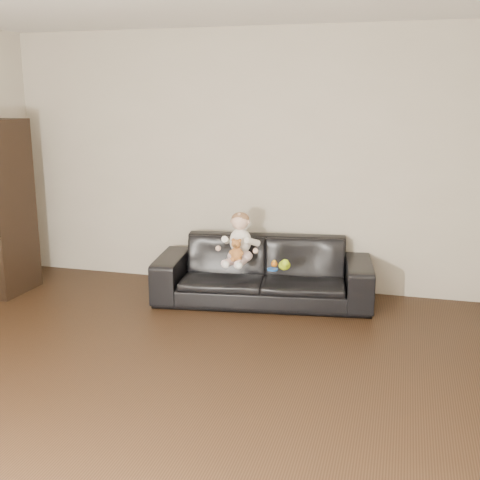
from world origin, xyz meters
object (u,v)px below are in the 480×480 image
(teddy_bear, at_px, (236,250))
(cabinet, at_px, (0,208))
(toy_green, at_px, (284,265))
(toy_rattle, at_px, (274,264))
(baby, at_px, (240,241))
(sofa, at_px, (263,271))
(toy_blue_disc, at_px, (272,269))

(teddy_bear, bearing_deg, cabinet, -156.50)
(toy_green, bearing_deg, toy_rattle, 147.45)
(toy_green, bearing_deg, baby, 164.57)
(sofa, relative_size, teddy_bear, 9.84)
(cabinet, xyz_separation_m, toy_green, (2.85, 0.16, -0.42))
(cabinet, xyz_separation_m, toy_rattle, (2.74, 0.23, -0.44))
(sofa, bearing_deg, toy_green, -50.96)
(toy_green, bearing_deg, cabinet, -176.79)
(cabinet, height_order, toy_blue_disc, cabinet)
(sofa, xyz_separation_m, cabinet, (-2.59, -0.40, 0.56))
(toy_green, xyz_separation_m, toy_rattle, (-0.11, 0.07, -0.02))
(sofa, bearing_deg, toy_blue_disc, -68.67)
(baby, distance_m, teddy_bear, 0.16)
(cabinet, distance_m, toy_rattle, 2.78)
(sofa, xyz_separation_m, toy_green, (0.25, -0.24, 0.14))
(baby, xyz_separation_m, teddy_bear, (0.01, -0.15, -0.05))
(baby, relative_size, toy_rattle, 8.16)
(sofa, relative_size, cabinet, 1.19)
(baby, xyz_separation_m, toy_green, (0.46, -0.13, -0.17))
(toy_rattle, bearing_deg, toy_green, -32.55)
(cabinet, relative_size, toy_blue_disc, 17.61)
(cabinet, relative_size, teddy_bear, 8.25)
(toy_green, height_order, toy_rattle, toy_green)
(baby, distance_m, toy_green, 0.50)
(toy_green, xyz_separation_m, toy_blue_disc, (-0.10, -0.03, -0.04))
(cabinet, bearing_deg, toy_rattle, 5.68)
(toy_rattle, bearing_deg, teddy_bear, -164.93)
(teddy_bear, bearing_deg, toy_rattle, 35.25)
(sofa, xyz_separation_m, toy_rattle, (0.14, -0.17, 0.12))
(baby, bearing_deg, cabinet, -162.87)
(toy_green, height_order, toy_blue_disc, toy_green)
(cabinet, relative_size, toy_green, 13.17)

